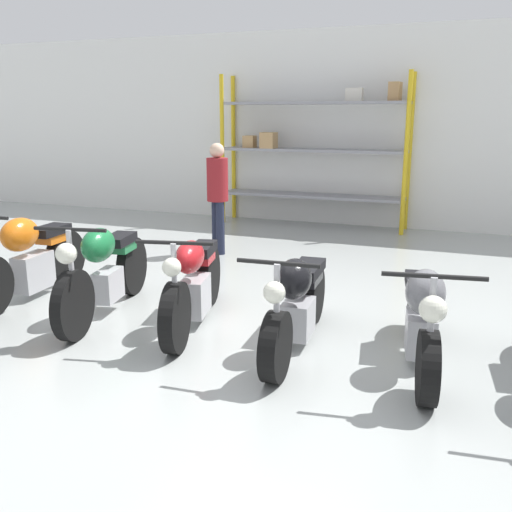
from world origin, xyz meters
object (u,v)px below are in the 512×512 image
object	(u,v)px
motorcycle_green	(104,269)
motorcycle_black	(297,302)
shelving_rack	(313,146)
motorcycle_red	(194,283)
motorcycle_orange	(29,257)
person_browsing	(218,189)
motorcycle_grey	(423,316)

from	to	relation	value
motorcycle_green	motorcycle_black	xyz separation A→B (m)	(2.15, -0.12, -0.07)
shelving_rack	motorcycle_green	distance (m)	5.72
motorcycle_red	motorcycle_black	distance (m)	1.14
shelving_rack	motorcycle_orange	world-z (taller)	shelving_rack
motorcycle_green	person_browsing	world-z (taller)	person_browsing
motorcycle_red	person_browsing	size ratio (longest dim) A/B	1.19
motorcycle_grey	person_browsing	size ratio (longest dim) A/B	1.19
person_browsing	motorcycle_orange	bearing A→B (deg)	22.77
shelving_rack	motorcycle_grey	xyz separation A→B (m)	(2.50, -5.69, -1.07)
motorcycle_orange	motorcycle_green	world-z (taller)	motorcycle_orange
motorcycle_green	motorcycle_red	size ratio (longest dim) A/B	1.06
motorcycle_orange	motorcycle_red	bearing A→B (deg)	83.20
motorcycle_green	motorcycle_red	world-z (taller)	motorcycle_green
motorcycle_black	person_browsing	world-z (taller)	person_browsing
motorcycle_orange	motorcycle_green	xyz separation A→B (m)	(1.15, -0.18, 0.02)
motorcycle_black	motorcycle_grey	bearing A→B (deg)	87.11
motorcycle_black	motorcycle_grey	world-z (taller)	motorcycle_grey
shelving_rack	motorcycle_grey	bearing A→B (deg)	-66.26
shelving_rack	motorcycle_green	xyz separation A→B (m)	(-0.74, -5.58, -1.00)
motorcycle_green	motorcycle_grey	distance (m)	3.25
person_browsing	motorcycle_black	bearing A→B (deg)	80.25
motorcycle_black	shelving_rack	bearing A→B (deg)	-169.18
shelving_rack	motorcycle_orange	size ratio (longest dim) A/B	1.74
motorcycle_green	shelving_rack	bearing A→B (deg)	162.08
motorcycle_black	person_browsing	xyz separation A→B (m)	(-2.16, 3.06, 0.55)
motorcycle_black	motorcycle_grey	distance (m)	1.10
motorcycle_grey	motorcycle_green	bearing A→B (deg)	-100.62
motorcycle_grey	person_browsing	bearing A→B (deg)	-141.73
motorcycle_red	motorcycle_black	xyz separation A→B (m)	(1.13, -0.17, -0.02)
shelving_rack	motorcycle_grey	world-z (taller)	shelving_rack
shelving_rack	motorcycle_red	xyz separation A→B (m)	(0.28, -5.53, -1.06)
motorcycle_green	motorcycle_red	bearing A→B (deg)	82.57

